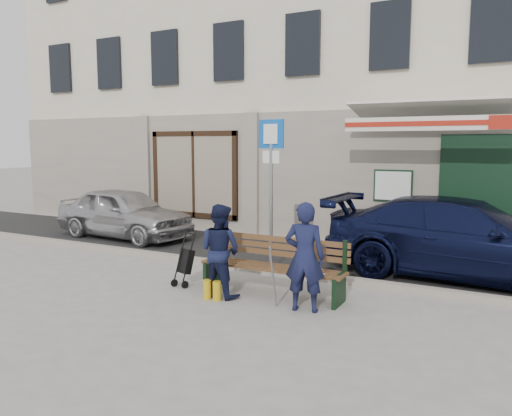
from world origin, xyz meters
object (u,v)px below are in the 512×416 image
Objects in this scene: bench at (270,266)px; car_silver at (124,213)px; woman at (220,250)px; man at (305,257)px; car_navy at (465,239)px; stroller at (185,262)px; parking_sign at (271,170)px.

car_silver is at bearing 154.43° from bench.
car_silver is at bearing -25.71° from woman.
woman is at bearing -118.00° from car_silver.
man is (0.80, -0.48, 0.34)m from bench.
car_navy is 5.52× the size of stroller.
stroller is at bearing -18.74° from man.
parking_sign is (4.83, -1.29, 1.27)m from car_silver.
car_navy is at bearing -131.27° from woman.
car_silver is 2.40× the size of man.
parking_sign reaches higher than car_silver.
man is 1.78× the size of stroller.
woman is (-1.45, 0.03, -0.06)m from man.
parking_sign reaches higher than man.
car_navy reaches higher than bench.
woman is at bearing -13.30° from man.
man is at bearing 12.78° from stroller.
parking_sign reaches higher than car_navy.
bench is (5.46, -2.61, -0.19)m from car_silver.
man is 2.35m from stroller.
woman is at bearing -145.90° from bench.
bench is at bearing -139.17° from woman.
stroller is at bearing 124.91° from car_navy.
woman reaches higher than stroller.
car_silver is 0.77× the size of car_navy.
woman is (-3.30, -2.97, 0.02)m from car_navy.
man is (-1.85, -3.01, 0.08)m from car_navy.
car_silver is at bearing 90.97° from car_navy.
car_silver is at bearing 171.01° from parking_sign.
man reaches higher than car_silver.
man is (6.26, -3.09, 0.15)m from car_silver.
bench is 0.84m from woman.
stroller is (-0.85, 0.24, -0.34)m from woman.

